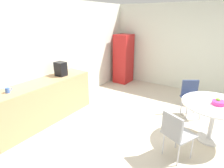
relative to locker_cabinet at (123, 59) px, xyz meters
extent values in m
plane|color=beige|center=(-2.55, -2.55, -0.82)|extent=(6.00, 6.00, 0.00)
cube|color=silver|center=(-2.55, 0.45, 0.48)|extent=(6.00, 0.10, 2.60)
cube|color=silver|center=(0.45, -2.55, 0.48)|extent=(0.10, 6.00, 2.60)
cube|color=tan|center=(-3.29, 0.10, -0.37)|extent=(2.33, 0.60, 0.90)
cube|color=#B21E1E|center=(0.00, 0.00, 0.00)|extent=(0.60, 0.50, 1.64)
cylinder|color=silver|center=(-2.07, -3.08, -0.81)|extent=(0.44, 0.44, 0.03)
cylinder|color=silver|center=(-2.07, -3.08, -0.43)|extent=(0.08, 0.08, 0.73)
cylinder|color=white|center=(-2.07, -3.08, -0.08)|extent=(1.13, 1.13, 0.03)
cylinder|color=silver|center=(-1.38, -2.80, -0.61)|extent=(0.02, 0.02, 0.42)
cylinder|color=silver|center=(-1.55, -2.54, -0.61)|extent=(0.02, 0.02, 0.42)
cylinder|color=silver|center=(-1.12, -2.62, -0.61)|extent=(0.02, 0.02, 0.42)
cylinder|color=silver|center=(-1.29, -2.36, -0.61)|extent=(0.02, 0.02, 0.42)
cube|color=#384772|center=(-1.34, -2.58, -0.38)|extent=(0.58, 0.58, 0.03)
cube|color=#384772|center=(-1.18, -2.47, -0.18)|extent=(0.25, 0.33, 0.38)
cylinder|color=silver|center=(-2.65, -2.62, -0.61)|extent=(0.02, 0.02, 0.42)
cylinder|color=silver|center=(-2.79, -2.90, -0.61)|extent=(0.02, 0.02, 0.42)
cylinder|color=silver|center=(-2.94, -2.48, -0.61)|extent=(0.02, 0.02, 0.42)
cylinder|color=silver|center=(-3.07, -2.77, -0.61)|extent=(0.02, 0.02, 0.42)
cube|color=gray|center=(-2.86, -2.69, -0.38)|extent=(0.56, 0.56, 0.03)
cube|color=gray|center=(-3.03, -2.61, -0.18)|extent=(0.20, 0.36, 0.38)
cylinder|color=#D8338C|center=(-2.10, -3.13, -0.03)|extent=(0.22, 0.22, 0.07)
sphere|color=yellow|center=(-2.07, -3.10, 0.01)|extent=(0.07, 0.07, 0.07)
sphere|color=#66B233|center=(-2.08, -3.11, 0.01)|extent=(0.07, 0.07, 0.07)
cylinder|color=#3F66BF|center=(-3.99, 0.10, 0.13)|extent=(0.08, 0.08, 0.09)
torus|color=#3F66BF|center=(-3.94, 0.10, 0.13)|extent=(0.06, 0.01, 0.06)
cube|color=black|center=(-2.72, 0.10, 0.24)|extent=(0.20, 0.24, 0.32)
camera|label=1|loc=(-5.60, -3.22, 1.38)|focal=30.37mm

